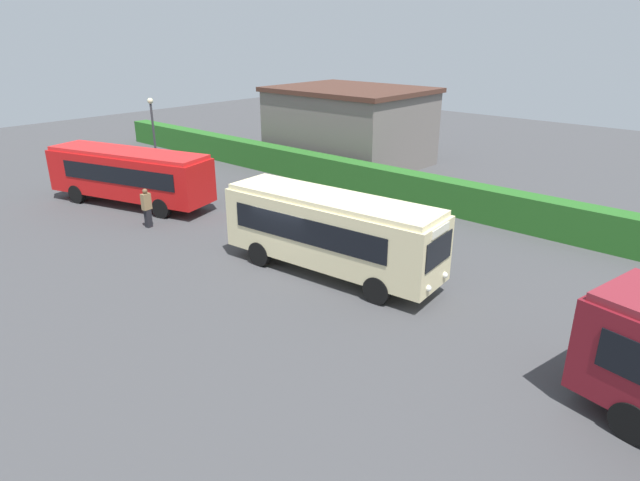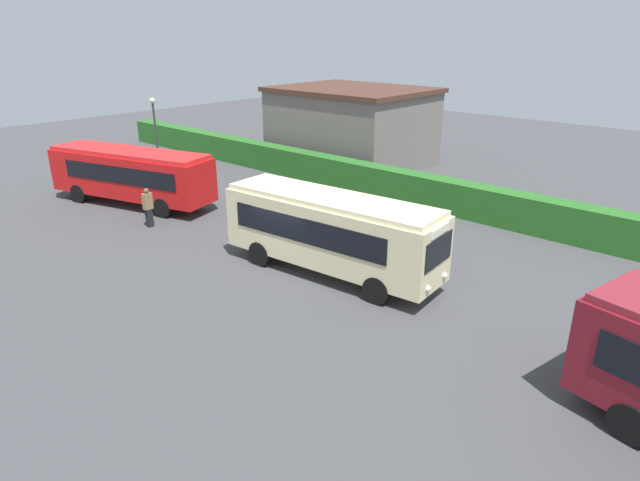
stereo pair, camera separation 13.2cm
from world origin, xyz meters
name	(u,v)px [view 2 (the right image)]	position (x,y,z in m)	size (l,w,h in m)	color
ground_plane	(290,268)	(0.00, 0.00, 0.00)	(87.64, 87.64, 0.00)	#424244
bus_red	(131,173)	(-12.21, 0.32, 1.72)	(9.70, 4.86, 2.95)	red
bus_cream	(331,230)	(1.54, 0.70, 1.80)	(9.01, 3.08, 3.12)	beige
person_left	(178,181)	(-11.44, 2.62, 0.95)	(0.46, 0.52, 1.80)	black
person_center	(148,206)	(-8.39, -1.08, 1.02)	(0.30, 0.45, 1.90)	black
hedge_row	(430,192)	(0.00, 10.47, 0.85)	(55.82, 1.15, 1.69)	#276422
depot_building	(352,126)	(-9.53, 15.64, 2.61)	(9.99, 8.07, 5.19)	slate
traffic_cone	(343,207)	(-2.91, 6.79, 0.30)	(0.36, 0.36, 0.60)	orange
lamppost	(155,127)	(-16.67, 4.77, 3.11)	(0.36, 0.36, 4.89)	#38383D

